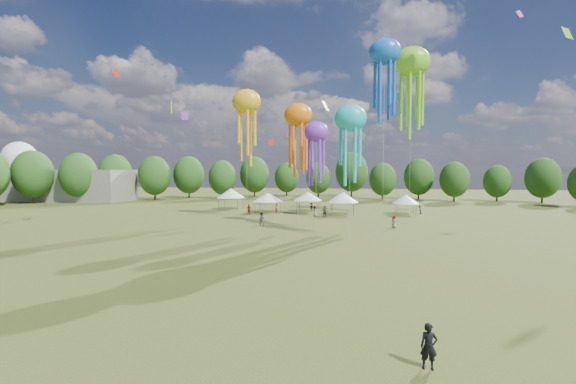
# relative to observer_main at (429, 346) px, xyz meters

# --- Properties ---
(ground) EXTENTS (300.00, 300.00, 0.00)m
(ground) POSITION_rel_observer_main_xyz_m (-7.77, 2.81, -0.91)
(ground) COLOR #384416
(ground) RESTS_ON ground
(observer_main) EXTENTS (0.68, 0.45, 1.83)m
(observer_main) POSITION_rel_observer_main_xyz_m (0.00, 0.00, 0.00)
(observer_main) COLOR black
(observer_main) RESTS_ON ground
(spectator_near) EXTENTS (0.91, 0.72, 1.82)m
(spectator_near) POSITION_rel_observer_main_xyz_m (-15.72, 38.19, -0.00)
(spectator_near) COLOR gray
(spectator_near) RESTS_ON ground
(spectators_far) EXTENTS (31.18, 20.38, 1.91)m
(spectators_far) POSITION_rel_observer_main_xyz_m (-7.87, 50.90, -0.02)
(spectators_far) COLOR gray
(spectators_far) RESTS_ON ground
(festival_tents) EXTENTS (38.99, 11.68, 4.25)m
(festival_tents) POSITION_rel_observer_main_xyz_m (-12.68, 57.09, 2.07)
(festival_tents) COLOR #47474C
(festival_tents) RESTS_ON ground
(show_kites) EXTENTS (32.21, 27.08, 28.93)m
(show_kites) POSITION_rel_observer_main_xyz_m (-2.30, 45.79, 18.40)
(show_kites) COLOR orange
(show_kites) RESTS_ON ground
(small_kites) EXTENTS (76.83, 66.78, 43.97)m
(small_kites) POSITION_rel_observer_main_xyz_m (-7.09, 45.28, 29.61)
(small_kites) COLOR orange
(small_kites) RESTS_ON ground
(treeline) EXTENTS (201.57, 95.24, 13.43)m
(treeline) POSITION_rel_observer_main_xyz_m (-11.64, 65.32, 5.63)
(treeline) COLOR #38281C
(treeline) RESTS_ON ground
(hangar) EXTENTS (40.00, 12.00, 8.00)m
(hangar) POSITION_rel_observer_main_xyz_m (-79.77, 74.81, 3.09)
(hangar) COLOR gray
(hangar) RESTS_ON ground
(radome) EXTENTS (9.00, 9.00, 16.00)m
(radome) POSITION_rel_observer_main_xyz_m (-95.77, 80.81, 9.07)
(radome) COLOR white
(radome) RESTS_ON ground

